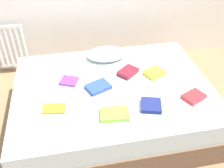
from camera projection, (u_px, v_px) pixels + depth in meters
The scene contains 12 objects.
ground_plane at pixel (113, 120), 2.86m from camera, with size 8.00×8.00×0.00m, color #93704C.
bed at pixel (113, 104), 2.71m from camera, with size 2.00×1.50×0.50m.
radiator at pixel (11, 47), 3.37m from camera, with size 0.38×0.04×0.60m.
pillow at pixel (106, 54), 2.94m from camera, with size 0.45×0.32×0.10m, color white.
textbook_red at pixel (194, 97), 2.39m from camera, with size 0.20×0.15×0.04m, color red.
textbook_navy at pixel (151, 105), 2.29m from camera, with size 0.18×0.19×0.04m, color navy.
textbook_orange at pixel (54, 109), 2.27m from camera, with size 0.20×0.12×0.02m, color orange.
textbook_maroon at pixel (128, 72), 2.70m from camera, with size 0.21×0.15×0.05m, color maroon.
textbook_blue at pixel (98, 87), 2.50m from camera, with size 0.22×0.17×0.04m, color #2847B7.
textbook_lime at pixel (115, 114), 2.20m from camera, with size 0.25×0.17×0.04m, color #8CC638.
textbook_yellow at pixel (155, 73), 2.69m from camera, with size 0.20×0.16×0.05m, color yellow.
textbook_purple at pixel (69, 81), 2.59m from camera, with size 0.17×0.15×0.03m, color purple.
Camera 1 is at (-0.39, -1.97, 2.08)m, focal length 40.74 mm.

